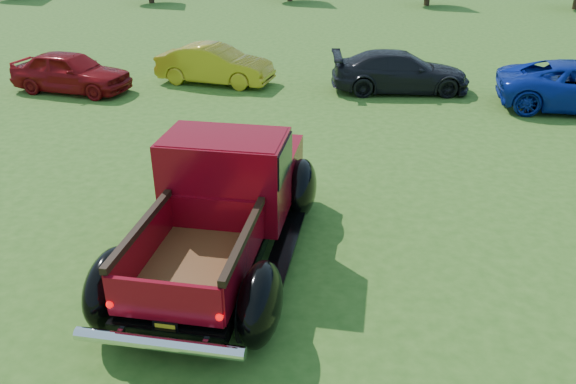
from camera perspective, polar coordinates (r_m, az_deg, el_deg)
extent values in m
plane|color=#325B1A|center=(10.23, -3.16, -5.16)|extent=(120.00, 120.00, 0.00)
cylinder|color=black|center=(8.50, -16.59, -10.09)|extent=(0.32, 0.92, 0.91)
cylinder|color=black|center=(7.90, -3.63, -11.96)|extent=(0.32, 0.92, 0.91)
cylinder|color=black|center=(11.35, -8.91, 0.54)|extent=(0.32, 0.92, 0.91)
cylinder|color=black|center=(10.92, 0.73, -0.23)|extent=(0.32, 0.92, 0.91)
cube|color=black|center=(9.58, -6.70, -4.13)|extent=(1.88, 5.41, 0.23)
cube|color=maroon|center=(10.97, -4.13, 2.86)|extent=(2.02, 1.81, 0.70)
cube|color=silver|center=(11.76, -3.12, 4.49)|extent=(1.81, 0.17, 0.57)
cube|color=maroon|center=(9.52, -6.31, 1.48)|extent=(2.09, 1.41, 1.47)
cube|color=black|center=(9.36, -6.43, 3.68)|extent=(2.13, 1.30, 0.57)
cube|color=maroon|center=(9.25, -6.52, 5.42)|extent=(1.99, 1.30, 0.09)
cube|color=brown|center=(8.35, -9.47, -7.85)|extent=(1.65, 2.35, 0.06)
cube|color=maroon|center=(8.45, -14.55, -5.55)|extent=(0.18, 2.27, 0.59)
cube|color=maroon|center=(7.98, -4.39, -6.73)|extent=(0.18, 2.27, 0.59)
cube|color=maroon|center=(9.11, -7.35, -2.38)|extent=(1.53, 0.14, 0.59)
cube|color=maroon|center=(7.33, -12.50, -10.82)|extent=(1.53, 0.15, 0.59)
cube|color=black|center=(8.28, -14.83, -3.48)|extent=(0.23, 2.27, 0.10)
cube|color=black|center=(7.80, -4.48, -4.57)|extent=(0.23, 2.27, 0.10)
ellipsoid|color=black|center=(8.47, -17.41, -9.23)|extent=(0.59, 1.23, 1.00)
ellipsoid|color=black|center=(7.80, -2.84, -11.27)|extent=(0.59, 1.23, 1.00)
ellipsoid|color=black|center=(11.33, -9.50, 1.20)|extent=(0.59, 1.23, 1.00)
ellipsoid|color=black|center=(10.84, 1.33, 0.37)|extent=(0.59, 1.23, 1.00)
cube|color=black|center=(9.94, -12.73, -4.35)|extent=(0.50, 2.40, 0.07)
cube|color=black|center=(9.38, -0.39, -5.63)|extent=(0.50, 2.40, 0.07)
cylinder|color=silver|center=(7.39, -12.98, -14.77)|extent=(2.22, 0.30, 0.18)
cube|color=black|center=(7.52, -12.34, -13.29)|extent=(0.34, 0.04, 0.17)
cube|color=gold|center=(7.51, -12.37, -13.35)|extent=(0.27, 0.03, 0.11)
sphere|color=#CC0505|center=(7.65, -17.65, -10.82)|extent=(0.10, 0.10, 0.10)
sphere|color=#CC0505|center=(7.15, -6.98, -12.49)|extent=(0.10, 0.10, 0.10)
imported|color=maroon|center=(20.20, -21.19, 11.33)|extent=(4.16, 2.22, 1.35)
imported|color=gold|center=(20.04, -7.44, 12.72)|extent=(4.19, 2.08, 1.32)
imported|color=black|center=(19.32, 11.32, 11.90)|extent=(4.69, 2.29, 1.31)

